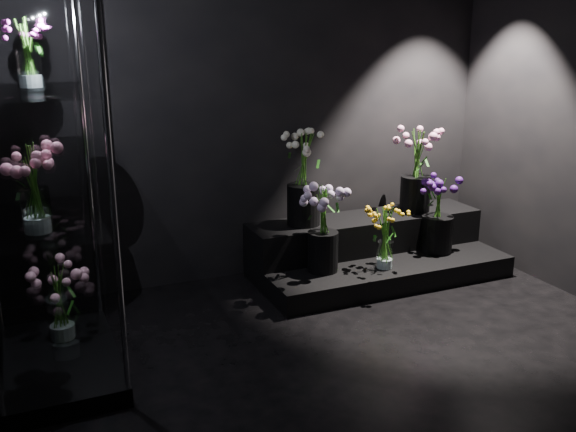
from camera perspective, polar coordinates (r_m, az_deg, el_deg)
floor at (r=3.74m, az=8.78°, el=-14.96°), size 4.00×4.00×0.00m
wall_back at (r=5.03m, az=-2.82°, el=10.19°), size 4.00×0.00×4.00m
display_riser at (r=5.31m, az=7.52°, el=-3.08°), size 2.00×0.89×0.44m
display_case at (r=3.68m, az=-21.27°, el=3.57°), size 0.65×1.08×2.38m
bouquet_orange_bells at (r=4.91m, az=8.67°, el=-1.80°), size 0.32×0.32×0.49m
bouquet_lilac at (r=4.77m, az=3.15°, el=-0.47°), size 0.49×0.49×0.66m
bouquet_purple at (r=5.34m, az=13.23°, el=0.45°), size 0.38×0.38×0.65m
bouquet_cream_roses at (r=4.98m, az=1.41°, el=3.86°), size 0.51×0.51×0.72m
bouquet_pink_roses at (r=5.47m, az=11.37°, el=4.29°), size 0.41×0.41×0.69m
bouquet_case_pink at (r=3.47m, az=-21.68°, el=2.45°), size 0.32×0.32×0.46m
bouquet_case_magenta at (r=3.74m, az=-22.13°, el=13.31°), size 0.25×0.25×0.35m
bouquet_case_base_pink at (r=4.13m, az=-19.65°, el=-7.10°), size 0.39×0.39×0.47m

